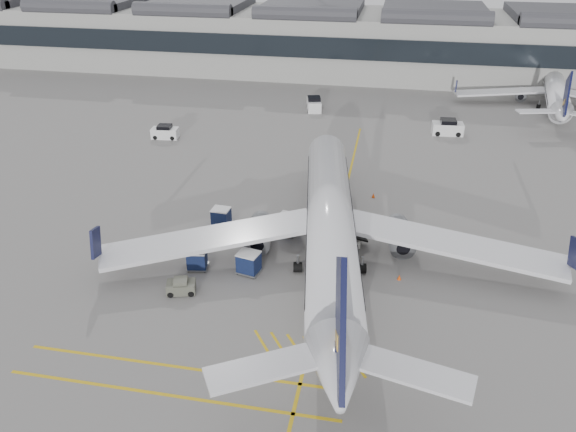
% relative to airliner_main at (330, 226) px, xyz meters
% --- Properties ---
extents(ground, '(220.00, 220.00, 0.00)m').
position_rel_airliner_main_xyz_m(ground, '(-9.97, -5.14, -3.33)').
color(ground, gray).
rests_on(ground, ground).
extents(terminal, '(200.00, 20.45, 12.40)m').
position_rel_airliner_main_xyz_m(terminal, '(-9.97, 66.78, 2.81)').
color(terminal, '#9E9E99').
rests_on(terminal, ground).
extents(apron_markings, '(0.25, 60.00, 0.01)m').
position_rel_airliner_main_xyz_m(apron_markings, '(0.03, 4.86, -3.33)').
color(apron_markings, gold).
rests_on(apron_markings, ground).
extents(airliner_main, '(38.65, 42.51, 11.35)m').
position_rel_airliner_main_xyz_m(airliner_main, '(0.00, 0.00, 0.00)').
color(airliner_main, white).
rests_on(airliner_main, ground).
extents(airliner_far, '(30.06, 33.08, 8.84)m').
position_rel_airliner_main_xyz_m(airliner_far, '(28.95, 50.71, -0.74)').
color(airliner_far, white).
rests_on(airliner_far, ground).
extents(belt_loader, '(4.91, 3.14, 1.96)m').
position_rel_airliner_main_xyz_m(belt_loader, '(0.35, 2.21, -2.76)').
color(belt_loader, beige).
rests_on(belt_loader, ground).
extents(baggage_cart_a, '(2.20, 1.96, 1.97)m').
position_rel_airliner_main_xyz_m(baggage_cart_a, '(-4.40, 3.83, -2.28)').
color(baggage_cart_a, gray).
rests_on(baggage_cart_a, ground).
extents(baggage_cart_b, '(1.89, 1.60, 1.88)m').
position_rel_airliner_main_xyz_m(baggage_cart_b, '(-11.03, 4.01, -2.33)').
color(baggage_cart_b, gray).
rests_on(baggage_cart_b, ground).
extents(baggage_cart_c, '(2.16, 1.92, 1.97)m').
position_rel_airliner_main_xyz_m(baggage_cart_c, '(-6.39, -3.34, -2.28)').
color(baggage_cart_c, gray).
rests_on(baggage_cart_c, ground).
extents(baggage_cart_d, '(1.92, 1.67, 1.81)m').
position_rel_airliner_main_xyz_m(baggage_cart_d, '(-10.86, -3.56, -2.36)').
color(baggage_cart_d, gray).
rests_on(baggage_cart_d, ground).
extents(ramp_agent_a, '(0.77, 0.65, 1.78)m').
position_rel_airliner_main_xyz_m(ramp_agent_a, '(-6.07, 2.56, -2.44)').
color(ramp_agent_a, '#FF610D').
rests_on(ramp_agent_a, ground).
extents(ramp_agent_b, '(1.11, 1.10, 1.81)m').
position_rel_airliner_main_xyz_m(ramp_agent_b, '(-5.76, 3.04, -2.43)').
color(ramp_agent_b, '#DE5A0B').
rests_on(ramp_agent_b, ground).
extents(pushback_tug, '(2.53, 1.90, 1.26)m').
position_rel_airliner_main_xyz_m(pushback_tug, '(-11.01, -7.08, -2.77)').
color(pushback_tug, '#5B5C4E').
rests_on(pushback_tug, ground).
extents(safety_cone_nose, '(0.36, 0.36, 0.50)m').
position_rel_airliner_main_xyz_m(safety_cone_nose, '(3.11, 13.12, -3.09)').
color(safety_cone_nose, '#F24C0A').
rests_on(safety_cone_nose, ground).
extents(safety_cone_engine, '(0.33, 0.33, 0.46)m').
position_rel_airliner_main_xyz_m(safety_cone_engine, '(6.11, -1.95, -3.11)').
color(safety_cone_engine, '#F24C0A').
rests_on(safety_cone_engine, ground).
extents(service_van_left, '(3.69, 2.11, 1.82)m').
position_rel_airliner_main_xyz_m(service_van_left, '(-25.66, 26.11, -2.52)').
color(service_van_left, white).
rests_on(service_van_left, ground).
extents(service_van_mid, '(2.87, 4.38, 2.07)m').
position_rel_airliner_main_xyz_m(service_van_mid, '(-7.72, 42.15, -2.41)').
color(service_van_mid, white).
rests_on(service_van_mid, ground).
extents(service_van_right, '(4.28, 2.38, 2.13)m').
position_rel_airliner_main_xyz_m(service_van_right, '(11.95, 34.84, -2.38)').
color(service_van_right, white).
rests_on(service_van_right, ground).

